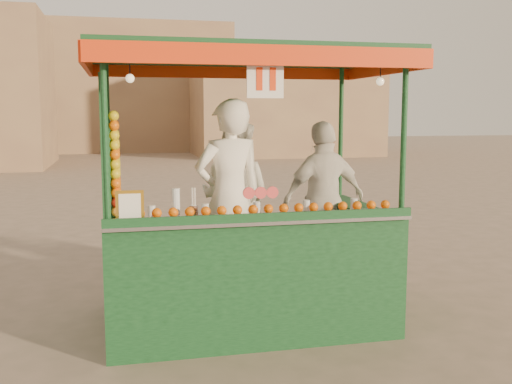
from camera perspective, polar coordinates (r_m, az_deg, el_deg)
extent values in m
plane|color=#6E5F4E|center=(6.46, -0.48, -11.83)|extent=(90.00, 90.00, 0.00)
cube|color=#9A7C57|center=(31.09, 2.53, 8.20)|extent=(9.00, 6.00, 5.00)
cube|color=#9A7C57|center=(35.98, -14.29, 9.49)|extent=(14.00, 7.00, 7.00)
cube|color=#0E3518|center=(6.31, -1.09, -10.77)|extent=(2.77, 1.70, 0.32)
cylinder|color=black|center=(6.19, -9.98, -10.96)|extent=(0.38, 0.11, 0.38)
cylinder|color=black|center=(6.56, 7.25, -9.83)|extent=(0.38, 0.11, 0.38)
cube|color=#0E3518|center=(5.50, 0.39, -7.19)|extent=(2.77, 0.32, 0.85)
cube|color=#0E3518|center=(6.13, -12.64, -5.82)|extent=(0.32, 1.38, 0.85)
cube|color=#0E3518|center=(6.61, 9.18, -4.77)|extent=(0.32, 1.38, 0.85)
cube|color=#B2B2B7|center=(5.43, 0.32, -2.60)|extent=(2.77, 0.49, 0.03)
cylinder|color=#0E3518|center=(5.07, -14.15, 4.75)|extent=(0.05, 0.05, 1.49)
cylinder|color=#0E3518|center=(5.68, 13.88, 5.03)|extent=(0.05, 0.05, 1.49)
cylinder|color=#0E3518|center=(6.67, -13.90, 5.37)|extent=(0.05, 0.05, 1.49)
cylinder|color=#0E3518|center=(7.14, 8.07, 5.65)|extent=(0.05, 0.05, 1.49)
cube|color=#0E3518|center=(6.02, -1.16, 12.89)|extent=(2.98, 1.92, 0.09)
cube|color=red|center=(5.08, 1.13, 12.91)|extent=(2.98, 0.04, 0.17)
cube|color=red|center=(6.95, -2.81, 11.46)|extent=(2.98, 0.04, 0.17)
cube|color=red|center=(5.89, -15.82, 11.90)|extent=(0.04, 1.92, 0.17)
cube|color=red|center=(6.48, 12.12, 11.59)|extent=(0.04, 1.92, 0.17)
cylinder|color=#DD4343|center=(5.26, 0.44, -0.06)|extent=(0.11, 0.03, 0.11)
cube|color=gold|center=(5.13, -11.92, -1.50)|extent=(0.23, 0.02, 0.30)
cube|color=white|center=(5.15, 0.89, 10.70)|extent=(0.32, 0.02, 0.32)
sphere|color=#FFE5B2|center=(5.15, -11.91, 10.54)|extent=(0.07, 0.07, 0.07)
sphere|color=#FFE5B2|center=(5.66, 11.75, 10.26)|extent=(0.07, 0.07, 0.07)
imported|color=white|center=(5.99, -2.57, -0.55)|extent=(0.80, 0.60, 1.96)
imported|color=beige|center=(6.69, -2.00, -0.63)|extent=(1.08, 1.04, 1.75)
imported|color=silver|center=(6.67, 6.50, -0.73)|extent=(1.09, 0.64, 1.74)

